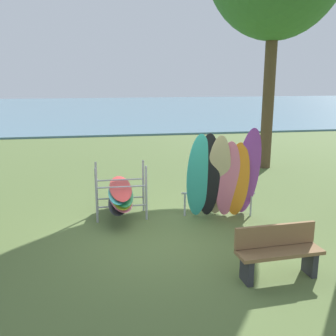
% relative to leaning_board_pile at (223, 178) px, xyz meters
% --- Properties ---
extents(ground_plane, '(80.00, 80.00, 0.00)m').
position_rel_leaning_board_pile_xyz_m(ground_plane, '(-1.33, -0.75, -1.00)').
color(ground_plane, '#566B38').
extents(lake_water, '(80.00, 36.00, 0.10)m').
position_rel_leaning_board_pile_xyz_m(lake_water, '(-1.33, 30.90, -0.95)').
color(lake_water, slate).
rests_on(lake_water, ground).
extents(leaning_board_pile, '(1.73, 1.10, 2.17)m').
position_rel_leaning_board_pile_xyz_m(leaning_board_pile, '(0.00, 0.00, 0.00)').
color(leaning_board_pile, '#38B2AD').
rests_on(leaning_board_pile, ground).
extents(board_storage_rack, '(1.15, 2.13, 1.25)m').
position_rel_leaning_board_pile_xyz_m(board_storage_rack, '(-2.22, 0.65, -0.45)').
color(board_storage_rack, '#9EA0A5').
rests_on(board_storage_rack, ground).
extents(park_bench, '(1.42, 0.50, 0.85)m').
position_rel_leaning_board_pile_xyz_m(park_bench, '(0.13, -2.56, -0.55)').
color(park_bench, '#2D2D33').
rests_on(park_bench, ground).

